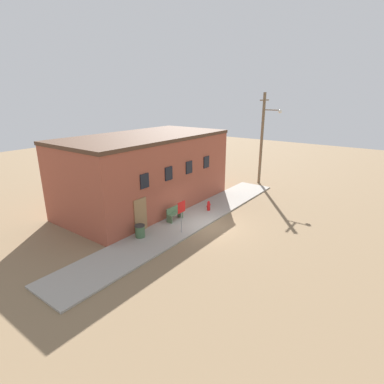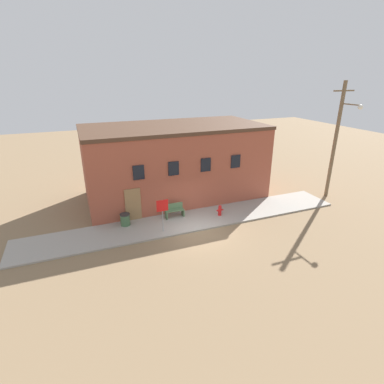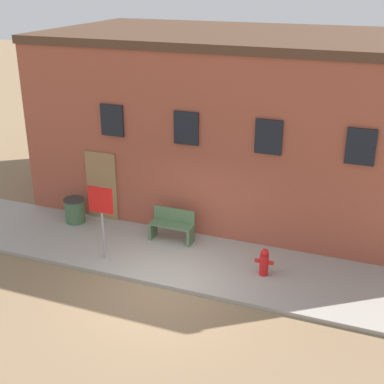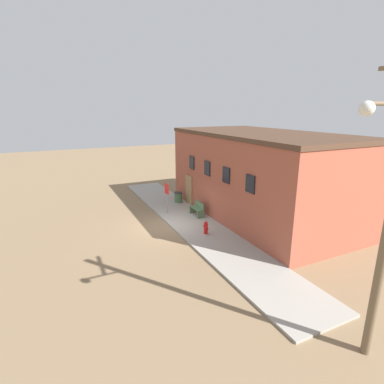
% 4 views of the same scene
% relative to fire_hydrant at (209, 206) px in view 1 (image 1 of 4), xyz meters
% --- Properties ---
extents(ground_plane, '(80.00, 80.00, 0.00)m').
position_rel_fire_hydrant_xyz_m(ground_plane, '(-2.12, -1.35, -0.46)').
color(ground_plane, '#846B4C').
extents(sidewalk, '(20.75, 2.85, 0.10)m').
position_rel_fire_hydrant_xyz_m(sidewalk, '(-2.12, 0.08, -0.41)').
color(sidewalk, '#9E998E').
rests_on(sidewalk, ground).
extents(brick_building, '(12.93, 6.44, 5.40)m').
position_rel_fire_hydrant_xyz_m(brick_building, '(-1.52, 4.66, 2.24)').
color(brick_building, '#9E4C38').
rests_on(brick_building, ground).
extents(fire_hydrant, '(0.47, 0.22, 0.72)m').
position_rel_fire_hydrant_xyz_m(fire_hydrant, '(0.00, 0.00, 0.00)').
color(fire_hydrant, red).
rests_on(fire_hydrant, sidewalk).
extents(stop_sign, '(0.69, 0.06, 2.01)m').
position_rel_fire_hydrant_xyz_m(stop_sign, '(-4.09, -0.72, 1.05)').
color(stop_sign, gray).
rests_on(stop_sign, sidewalk).
extents(bench, '(1.22, 0.44, 0.90)m').
position_rel_fire_hydrant_xyz_m(bench, '(-2.85, 0.89, 0.07)').
color(bench, '#4C6B47').
rests_on(bench, sidewalk).
extents(trash_bin, '(0.60, 0.60, 0.75)m').
position_rel_fire_hydrant_xyz_m(trash_bin, '(-6.02, 0.91, 0.02)').
color(trash_bin, '#426642').
rests_on(trash_bin, sidewalk).
extents(utility_pole, '(1.80, 1.82, 8.41)m').
position_rel_fire_hydrant_xyz_m(utility_pole, '(9.32, 0.16, 4.04)').
color(utility_pole, brown).
rests_on(utility_pole, ground).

